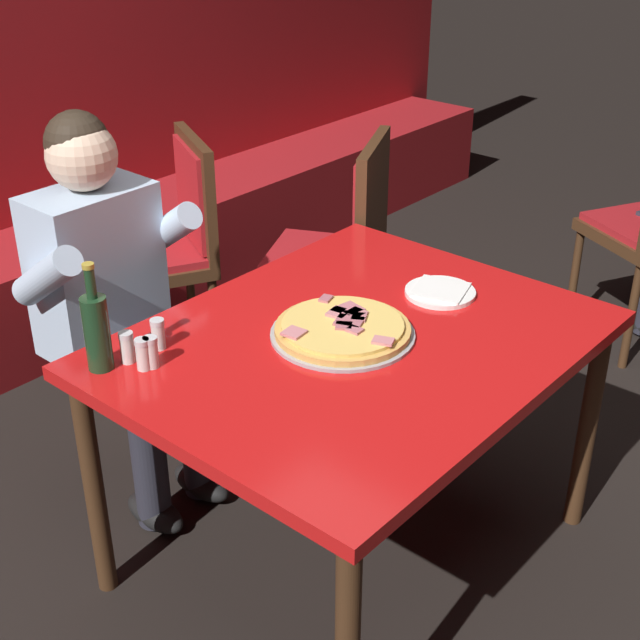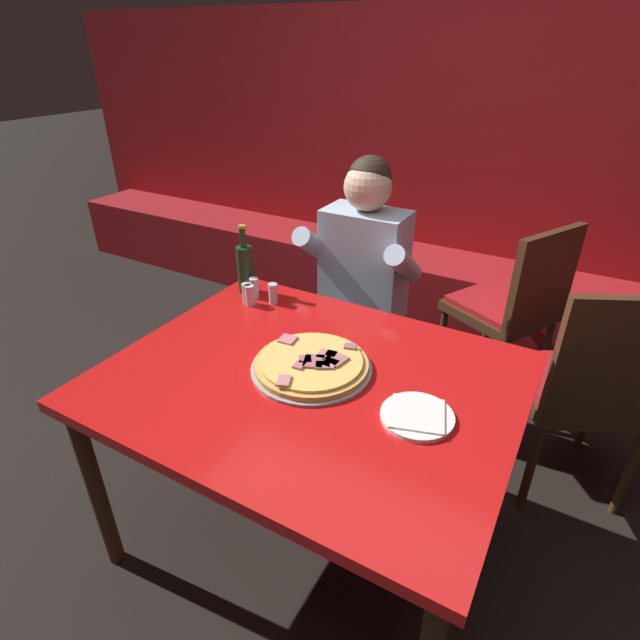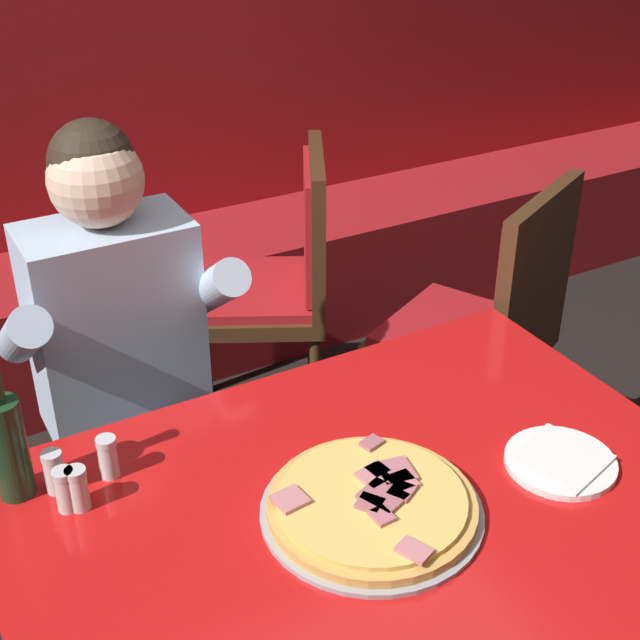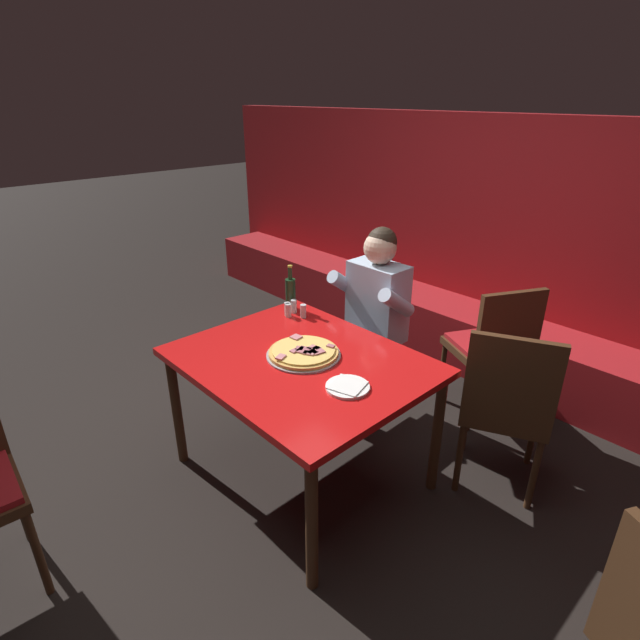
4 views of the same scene
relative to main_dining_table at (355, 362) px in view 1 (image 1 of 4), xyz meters
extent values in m
plane|color=black|center=(0.00, 0.00, -0.69)|extent=(24.00, 24.00, 0.00)
cube|color=#A3191E|center=(0.00, 1.86, -0.46)|extent=(6.46, 0.48, 0.46)
cylinder|color=#422816|center=(0.58, -0.45, -0.33)|extent=(0.06, 0.06, 0.72)
cylinder|color=#422816|center=(-0.58, 0.45, -0.33)|extent=(0.06, 0.06, 0.72)
cylinder|color=#422816|center=(0.58, 0.45, -0.33)|extent=(0.06, 0.06, 0.72)
cube|color=red|center=(0.00, 0.00, 0.06)|extent=(1.29, 1.03, 0.04)
cylinder|color=#9E9EA3|center=(-0.01, 0.03, 0.08)|extent=(0.40, 0.40, 0.01)
cylinder|color=gold|center=(-0.01, 0.03, 0.09)|extent=(0.37, 0.37, 0.02)
cylinder|color=#E5BC5B|center=(-0.01, 0.03, 0.11)|extent=(0.33, 0.33, 0.01)
cube|color=#A85B66|center=(0.00, 0.02, 0.12)|extent=(0.09, 0.09, 0.01)
cube|color=#A85B66|center=(0.03, 0.09, 0.12)|extent=(0.04, 0.04, 0.01)
cube|color=#A85B66|center=(-0.03, 0.02, 0.12)|extent=(0.06, 0.06, 0.01)
cube|color=#C6757A|center=(-0.14, 0.09, 0.12)|extent=(0.06, 0.06, 0.01)
cube|color=#A85B66|center=(0.06, 0.16, 0.12)|extent=(0.05, 0.04, 0.01)
cube|color=#C6757A|center=(0.05, 0.04, 0.12)|extent=(0.05, 0.05, 0.01)
cube|color=#B76670|center=(0.04, 0.02, 0.12)|extent=(0.06, 0.06, 0.01)
cube|color=#B76670|center=(-0.03, -0.02, 0.12)|extent=(0.04, 0.04, 0.01)
cube|color=#C6757A|center=(-0.03, -0.11, 0.12)|extent=(0.06, 0.07, 0.01)
cube|color=#B76670|center=(0.06, 0.07, 0.12)|extent=(0.07, 0.08, 0.01)
cube|color=#C6757A|center=(0.01, 0.07, 0.12)|extent=(0.06, 0.06, 0.01)
cylinder|color=white|center=(0.37, -0.03, 0.08)|extent=(0.21, 0.21, 0.01)
cube|color=white|center=(0.37, -0.03, 0.09)|extent=(0.19, 0.19, 0.01)
cylinder|color=#19381E|center=(-0.55, 0.39, 0.18)|extent=(0.07, 0.07, 0.20)
cylinder|color=#19381E|center=(-0.55, 0.39, 0.32)|extent=(0.03, 0.03, 0.08)
cylinder|color=#B29933|center=(-0.55, 0.39, 0.36)|extent=(0.03, 0.03, 0.01)
cylinder|color=silver|center=(-0.48, 0.36, 0.11)|extent=(0.04, 0.04, 0.07)
cylinder|color=#B23323|center=(-0.48, 0.36, 0.10)|extent=(0.03, 0.03, 0.04)
cylinder|color=silver|center=(-0.48, 0.36, 0.15)|extent=(0.04, 0.04, 0.01)
cylinder|color=silver|center=(-0.39, 0.36, 0.11)|extent=(0.04, 0.04, 0.07)
cylinder|color=silver|center=(-0.39, 0.36, 0.10)|extent=(0.03, 0.03, 0.04)
cylinder|color=silver|center=(-0.39, 0.36, 0.15)|extent=(0.04, 0.04, 0.01)
cylinder|color=silver|center=(-0.48, 0.31, 0.11)|extent=(0.04, 0.04, 0.07)
cylinder|color=#516B33|center=(-0.48, 0.31, 0.10)|extent=(0.03, 0.03, 0.04)
cylinder|color=silver|center=(-0.48, 0.31, 0.15)|extent=(0.04, 0.04, 0.01)
cylinder|color=silver|center=(-0.46, 0.30, 0.11)|extent=(0.04, 0.04, 0.07)
cylinder|color=#28231E|center=(-0.46, 0.30, 0.10)|extent=(0.03, 0.03, 0.04)
cylinder|color=silver|center=(-0.46, 0.30, 0.15)|extent=(0.04, 0.04, 0.01)
ellipsoid|color=black|center=(-0.31, 0.56, -0.64)|extent=(0.11, 0.24, 0.09)
ellipsoid|color=black|center=(-0.11, 0.56, -0.64)|extent=(0.11, 0.24, 0.09)
cylinder|color=#282833|center=(-0.31, 0.56, -0.46)|extent=(0.11, 0.11, 0.43)
cylinder|color=#282833|center=(-0.11, 0.56, -0.46)|extent=(0.11, 0.11, 0.43)
cube|color=#282833|center=(-0.21, 0.66, -0.18)|extent=(0.34, 0.40, 0.12)
cube|color=silver|center=(-0.21, 0.86, 0.09)|extent=(0.38, 0.22, 0.52)
cylinder|color=silver|center=(-0.43, 0.78, 0.17)|extent=(0.09, 0.30, 0.25)
cylinder|color=silver|center=(0.01, 0.78, 0.17)|extent=(0.09, 0.30, 0.25)
sphere|color=beige|center=(-0.21, 0.86, 0.46)|extent=(0.21, 0.21, 0.21)
sphere|color=#2D2319|center=(-0.21, 0.87, 0.49)|extent=(0.19, 0.19, 0.19)
cylinder|color=#422816|center=(0.86, 1.04, -0.46)|extent=(0.04, 0.04, 0.45)
cylinder|color=#422816|center=(0.52, 0.88, -0.46)|extent=(0.04, 0.04, 0.45)
cylinder|color=#422816|center=(1.03, 0.70, -0.46)|extent=(0.04, 0.04, 0.45)
cylinder|color=#422816|center=(0.69, 0.54, -0.46)|extent=(0.04, 0.04, 0.45)
cube|color=#422816|center=(0.77, 0.79, -0.21)|extent=(0.59, 0.59, 0.05)
cube|color=#A3191E|center=(0.77, 0.79, -0.17)|extent=(0.54, 0.54, 0.03)
cube|color=#422816|center=(0.86, 0.61, 0.06)|extent=(0.41, 0.23, 0.49)
cube|color=#A3191E|center=(0.85, 0.63, 0.06)|extent=(0.33, 0.18, 0.41)
cylinder|color=#422816|center=(0.27, 1.57, -0.46)|extent=(0.04, 0.04, 0.45)
cylinder|color=#422816|center=(0.10, 1.24, -0.46)|extent=(0.04, 0.04, 0.45)
cylinder|color=#422816|center=(0.61, 1.40, -0.46)|extent=(0.04, 0.04, 0.45)
cylinder|color=#422816|center=(0.44, 1.06, -0.46)|extent=(0.04, 0.04, 0.45)
cube|color=#422816|center=(0.36, 1.32, -0.21)|extent=(0.59, 0.59, 0.05)
cube|color=#A3191E|center=(0.36, 1.32, -0.17)|extent=(0.55, 0.55, 0.03)
cube|color=#422816|center=(0.53, 1.23, 0.05)|extent=(0.24, 0.41, 0.46)
cube|color=#A3191E|center=(0.51, 1.24, 0.05)|extent=(0.19, 0.33, 0.39)
cylinder|color=#422816|center=(1.78, 0.17, -0.45)|extent=(0.04, 0.04, 0.47)
cylinder|color=#422816|center=(1.61, -0.17, -0.45)|extent=(0.04, 0.04, 0.47)
camera|label=1|loc=(-1.66, -1.30, 1.26)|focal=50.00mm
camera|label=2|loc=(0.67, -1.11, 1.02)|focal=28.00mm
camera|label=3|loc=(-0.67, -0.96, 1.16)|focal=50.00mm
camera|label=4|loc=(1.75, -1.49, 1.35)|focal=28.00mm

